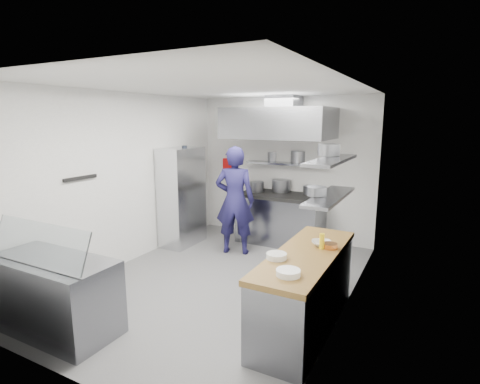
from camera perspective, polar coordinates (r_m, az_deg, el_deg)
The scene contains 36 objects.
floor at distance 5.74m, azimuth -2.87°, elevation -13.39°, with size 5.00×5.00×0.00m, color #535355.
ceiling at distance 5.24m, azimuth -3.18°, elevation 15.71°, with size 5.00×5.00×0.00m, color silver.
wall_back at distance 7.54m, azimuth 6.75°, elevation 3.57°, with size 3.60×0.02×2.80m, color white.
wall_front at distance 3.47m, azimuth -24.73°, elevation -6.25°, with size 3.60×0.02×2.80m, color white.
wall_left at distance 6.41m, azimuth -16.98°, elevation 1.84°, with size 5.00×0.02×2.80m, color white.
wall_right at distance 4.67m, azimuth 16.32°, elevation -1.41°, with size 5.00×0.02×2.80m, color white.
gas_range at distance 7.33m, azimuth 6.18°, elevation -4.22°, with size 1.60×0.80×0.90m, color gray.
cooktop at distance 7.22m, azimuth 6.26°, elevation -0.55°, with size 1.57×0.78×0.06m, color black.
stock_pot_left at distance 7.41m, azimuth 2.58°, elevation 0.83°, with size 0.28×0.28×0.20m, color slate.
stock_pot_mid at distance 7.45m, azimuth 6.25°, elevation 0.99°, with size 0.36×0.36×0.24m, color slate.
stock_pot_right at distance 7.30m, azimuth 10.68°, elevation 0.34°, with size 0.28×0.28×0.16m, color slate.
over_range_shelf at distance 7.35m, azimuth 7.05°, elevation 4.30°, with size 1.60×0.30×0.04m, color gray.
shelf_pot_a at distance 7.70m, azimuth 5.15°, elevation 5.47°, with size 0.26×0.26×0.18m, color slate.
shelf_pot_b at distance 7.48m, azimuth 8.94°, elevation 5.37°, with size 0.32×0.32×0.22m, color slate.
extractor_hood at distance 6.91m, azimuth 5.96°, elevation 10.39°, with size 1.90×1.15×0.55m, color gray.
hood_duct at distance 7.13m, azimuth 6.72°, elevation 13.45°, with size 0.55×0.55×0.24m, color slate.
red_firebox at distance 8.02m, azimuth -1.78°, elevation 4.22°, with size 0.22×0.10×0.26m, color red.
chef at distance 6.61m, azimuth -0.78°, elevation -1.29°, with size 0.70×0.46×1.92m, color #1A1746.
wire_rack at distance 7.17m, azimuth -8.84°, elevation -0.73°, with size 0.50×0.90×1.85m, color silver.
rack_bin_a at distance 7.09m, azimuth -9.47°, elevation -1.91°, with size 0.17×0.21×0.19m, color white.
rack_bin_b at distance 7.34m, azimuth -7.56°, elevation 2.55°, with size 0.15×0.20×0.17m, color yellow.
rack_jar at distance 7.07m, azimuth -8.44°, elevation 6.28°, with size 0.10×0.10×0.18m, color black.
knife_strip at distance 5.78m, azimuth -23.15°, elevation 1.97°, with size 0.04×0.55×0.05m, color black.
prep_counter_base at distance 4.51m, azimuth 9.90°, elevation -14.77°, with size 0.62×2.00×0.84m, color gray.
prep_counter_top at distance 4.34m, azimuth 10.10°, elevation -9.41°, with size 0.65×2.04×0.06m, color olive.
plate_stack_a at distance 3.68m, azimuth 7.36°, elevation -12.09°, with size 0.23×0.23×0.06m, color white.
plate_stack_b at distance 4.09m, azimuth 5.59°, elevation -9.68°, with size 0.22×0.22×0.06m, color white.
copper_pan at distance 4.50m, azimuth 13.58°, elevation -7.98°, with size 0.17×0.17×0.06m, color #C67737.
squeeze_bottle at distance 4.44m, azimuth 12.38°, elevation -7.34°, with size 0.06×0.06×0.18m, color yellow.
mixing_bowl at distance 4.56m, azimuth 12.34°, elevation -7.67°, with size 0.23×0.23×0.06m, color white.
wall_shelf_lower at distance 4.40m, azimuth 13.56°, elevation -0.70°, with size 0.30×1.30×0.04m, color gray.
wall_shelf_upper at distance 4.34m, azimuth 13.81°, elevation 4.74°, with size 0.30×1.30×0.04m, color gray.
shelf_pot_c at distance 4.33m, azimuth 11.59°, elevation 0.14°, with size 0.22×0.22×0.10m, color slate.
shelf_pot_d at distance 4.64m, azimuth 13.37°, elevation 6.27°, with size 0.26×0.26×0.14m, color slate.
display_case at distance 4.85m, azimuth -26.45°, elevation -13.86°, with size 1.50×0.70×0.85m, color gray.
display_glass at distance 4.56m, azimuth -28.36°, elevation -6.90°, with size 1.47×0.02×0.45m, color silver.
Camera 1 is at (2.68, -4.49, 2.37)m, focal length 28.00 mm.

